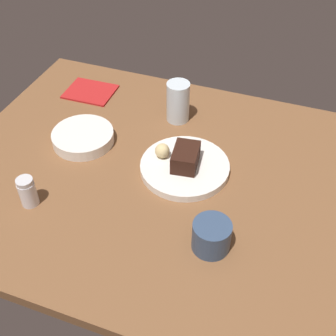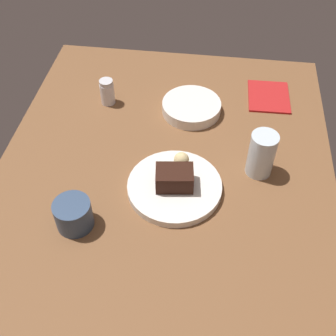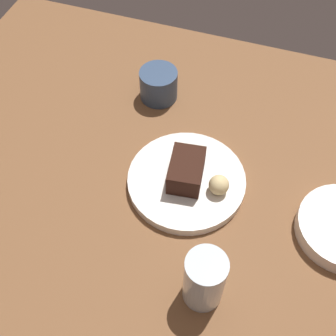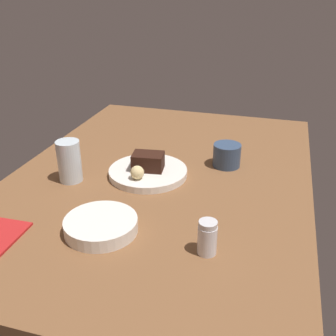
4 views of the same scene
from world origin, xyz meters
TOP-DOWN VIEW (x-y plane):
  - dining_table at (0.00, 0.00)cm, footprint 120.00×84.00cm
  - dessert_plate at (1.30, -3.34)cm, footprint 22.46×22.46cm
  - chocolate_cake_slice at (1.15, -3.30)cm, footprint 7.15×9.41cm
  - bread_roll at (7.64, -4.21)cm, footprint 3.75×3.75cm
  - water_glass at (10.07, -23.15)cm, footprint 6.50×6.50cm
  - coffee_cup at (-11.46, 17.30)cm, footprint 8.24×8.24cm

SIDE VIEW (x-z plane):
  - dining_table at x=0.00cm, z-range 0.00..3.00cm
  - dessert_plate at x=1.30cm, z-range 3.00..4.97cm
  - coffee_cup at x=-11.46cm, z-range 3.00..9.88cm
  - bread_roll at x=7.64cm, z-range 4.97..8.72cm
  - chocolate_cake_slice at x=1.15cm, z-range 4.97..9.76cm
  - water_glass at x=10.07cm, z-range 3.00..14.72cm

